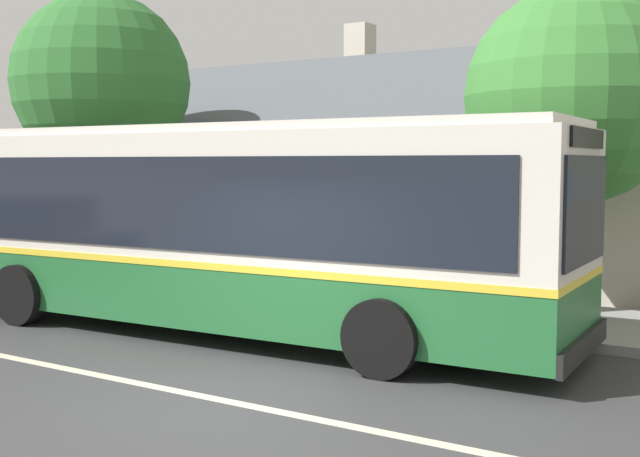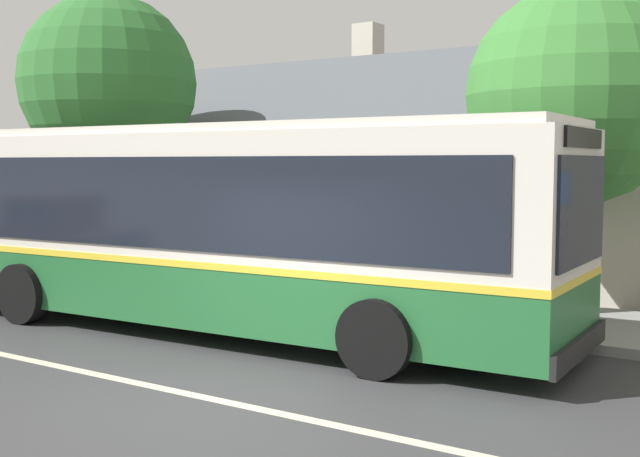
{
  "view_description": "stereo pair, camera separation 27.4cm",
  "coord_description": "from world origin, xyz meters",
  "px_view_note": "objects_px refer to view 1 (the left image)",
  "views": [
    {
      "loc": [
        5.64,
        -6.86,
        2.66
      ],
      "look_at": [
        -1.24,
        4.05,
        1.6
      ],
      "focal_mm": 45.0,
      "sensor_mm": 36.0,
      "label": 1
    },
    {
      "loc": [
        5.87,
        -6.71,
        2.66
      ],
      "look_at": [
        -1.24,
        4.05,
        1.6
      ],
      "focal_mm": 45.0,
      "sensor_mm": 36.0,
      "label": 2
    }
  ],
  "objects_px": {
    "transit_bus": "(217,222)",
    "street_tree_secondary": "(101,83)",
    "bench_by_building": "(24,247)",
    "street_tree_primary": "(574,97)"
  },
  "relations": [
    {
      "from": "bench_by_building",
      "to": "street_tree_primary",
      "type": "height_order",
      "value": "street_tree_primary"
    },
    {
      "from": "bench_by_building",
      "to": "street_tree_secondary",
      "type": "bearing_deg",
      "value": 11.67
    },
    {
      "from": "transit_bus",
      "to": "street_tree_primary",
      "type": "height_order",
      "value": "street_tree_primary"
    },
    {
      "from": "transit_bus",
      "to": "street_tree_secondary",
      "type": "bearing_deg",
      "value": 150.89
    },
    {
      "from": "transit_bus",
      "to": "street_tree_primary",
      "type": "relative_size",
      "value": 2.05
    },
    {
      "from": "transit_bus",
      "to": "street_tree_secondary",
      "type": "relative_size",
      "value": 1.73
    },
    {
      "from": "street_tree_primary",
      "to": "street_tree_secondary",
      "type": "relative_size",
      "value": 0.84
    },
    {
      "from": "transit_bus",
      "to": "street_tree_secondary",
      "type": "distance_m",
      "value": 7.82
    },
    {
      "from": "street_tree_primary",
      "to": "bench_by_building",
      "type": "bearing_deg",
      "value": -176.69
    },
    {
      "from": "bench_by_building",
      "to": "street_tree_primary",
      "type": "distance_m",
      "value": 13.6
    }
  ]
}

